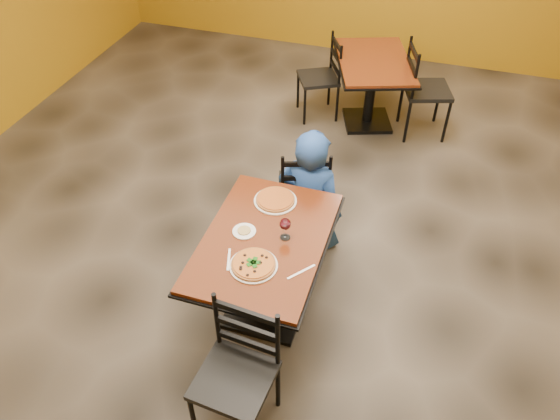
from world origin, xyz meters
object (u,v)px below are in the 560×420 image
(chair_main_far, at_px, (304,187))
(wine_glass, at_px, (285,228))
(side_plate, at_px, (244,231))
(table_main, at_px, (265,259))
(pizza_main, at_px, (253,264))
(diner, at_px, (310,189))
(chair_second_left, at_px, (318,79))
(plate_far, at_px, (275,201))
(table_second, at_px, (372,78))
(chair_main_near, at_px, (234,380))
(plate_main, at_px, (254,266))
(chair_second_right, at_px, (427,91))
(pizza_far, at_px, (275,199))

(chair_main_far, height_order, wine_glass, wine_glass)
(chair_main_far, distance_m, side_plate, 1.00)
(table_main, distance_m, wine_glass, 0.31)
(chair_main_far, xyz_separation_m, pizza_main, (0.00, -1.21, 0.32))
(table_main, bearing_deg, diner, 83.35)
(chair_second_left, height_order, wine_glass, wine_glass)
(chair_second_left, xyz_separation_m, plate_far, (0.29, -2.41, 0.31))
(table_second, relative_size, chair_main_near, 1.36)
(table_second, relative_size, diner, 1.17)
(plate_main, relative_size, side_plate, 1.94)
(table_second, bearing_deg, table_main, -94.85)
(chair_second_right, height_order, diner, diner)
(plate_far, bearing_deg, pizza_far, 116.57)
(wine_glass, bearing_deg, pizza_far, 117.90)
(plate_far, bearing_deg, chair_main_near, -82.76)
(table_second, xyz_separation_m, chair_main_near, (-0.12, -3.69, -0.08))
(chair_main_near, bearing_deg, table_second, 92.86)
(chair_second_right, relative_size, diner, 0.90)
(chair_main_far, bearing_deg, diner, 105.17)
(table_second, xyz_separation_m, plate_far, (-0.29, -2.41, 0.20))
(side_plate, height_order, wine_glass, wine_glass)
(chair_second_left, bearing_deg, wine_glass, -18.01)
(wine_glass, bearing_deg, table_main, -157.09)
(chair_main_far, relative_size, chair_second_left, 1.00)
(plate_main, height_order, pizza_far, pizza_far)
(chair_second_right, distance_m, plate_main, 3.17)
(chair_second_left, bearing_deg, chair_second_right, 62.27)
(chair_second_left, xyz_separation_m, pizza_far, (0.29, -2.41, 0.33))
(diner, distance_m, side_plate, 0.87)
(plate_main, height_order, pizza_main, pizza_main)
(chair_main_far, relative_size, pizza_main, 3.15)
(chair_main_near, relative_size, plate_main, 3.05)
(diner, height_order, side_plate, diner)
(chair_main_near, height_order, wine_glass, chair_main_near)
(plate_main, bearing_deg, wine_glass, 69.59)
(chair_main_far, distance_m, plate_far, 0.65)
(chair_main_far, xyz_separation_m, chair_second_right, (0.81, 1.84, 0.05))
(chair_second_left, distance_m, plate_main, 3.09)
(table_second, xyz_separation_m, chair_second_left, (-0.58, 0.00, -0.11))
(table_second, height_order, pizza_far, pizza_far)
(chair_main_near, distance_m, chair_second_left, 3.72)
(chair_main_far, distance_m, pizza_main, 1.25)
(table_main, bearing_deg, side_plate, 172.23)
(table_main, height_order, chair_second_right, chair_second_right)
(wine_glass, bearing_deg, plate_main, -110.41)
(chair_main_far, height_order, plate_far, chair_main_far)
(side_plate, bearing_deg, chair_main_near, -73.76)
(table_second, distance_m, side_plate, 2.81)
(diner, bearing_deg, plate_far, 78.40)
(chair_second_left, bearing_deg, plate_main, -21.08)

